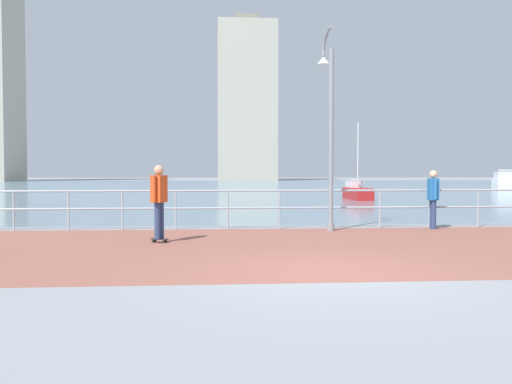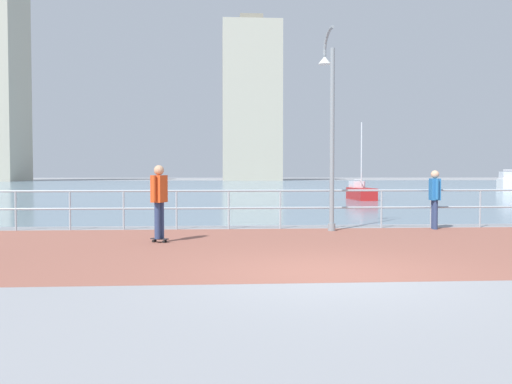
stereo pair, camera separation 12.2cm
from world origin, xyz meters
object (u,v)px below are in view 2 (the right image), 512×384
object	(u,v)px
lamppost	(330,118)
skateboarder	(159,196)
sailboat_teal	(361,192)
bystander	(435,195)

from	to	relation	value
lamppost	skateboarder	xyz separation A→B (m)	(-4.22, -2.22, -1.95)
lamppost	sailboat_teal	bearing A→B (deg)	72.34
lamppost	skateboarder	bearing A→B (deg)	-152.20
skateboarder	sailboat_teal	size ratio (longest dim) A/B	0.39
lamppost	sailboat_teal	distance (m)	16.86
lamppost	bystander	size ratio (longest dim) A/B	3.37
bystander	sailboat_teal	size ratio (longest dim) A/B	0.37
bystander	sailboat_teal	xyz separation A→B (m)	(2.16, 15.79, -0.51)
skateboarder	sailboat_teal	world-z (taller)	sailboat_teal
lamppost	skateboarder	size ratio (longest dim) A/B	3.16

